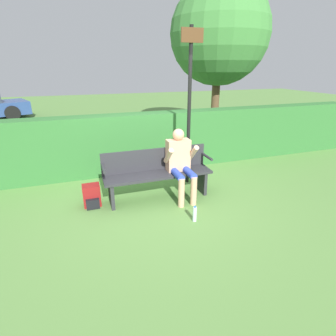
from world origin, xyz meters
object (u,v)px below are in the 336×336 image
Objects in this scene: park_bench at (157,172)px; water_bottle at (195,214)px; signpost at (189,102)px; backpack at (92,196)px; tree at (219,34)px; person_seated at (180,161)px.

park_bench is 1.11m from water_bottle.
park_bench is at bearing -150.86° from signpost.
tree reaches higher than backpack.
water_bottle is 0.06× the size of tree.
backpack is 2.52m from signpost.
person_seated is 5.69m from tree.
water_bottle is 2.17m from signpost.
backpack is (-1.59, 0.16, -0.53)m from person_seated.
tree is at bearing 54.98° from signpost.
water_bottle is (0.31, -1.01, -0.36)m from park_bench.
backpack is at bearing 178.63° from park_bench.
water_bottle is at bearing -108.28° from signpost.
person_seated is 0.26× the size of tree.
signpost is (1.98, 0.41, 1.49)m from backpack.
person_seated is at bearing 84.50° from water_bottle.
park_bench reaches higher than backpack.
signpost is at bearing 29.14° from park_bench.
backpack is at bearing -168.29° from signpost.
park_bench is 1.23m from backpack.
signpost is at bearing -125.02° from tree.
signpost reaches higher than person_seated.
tree reaches higher than water_bottle.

